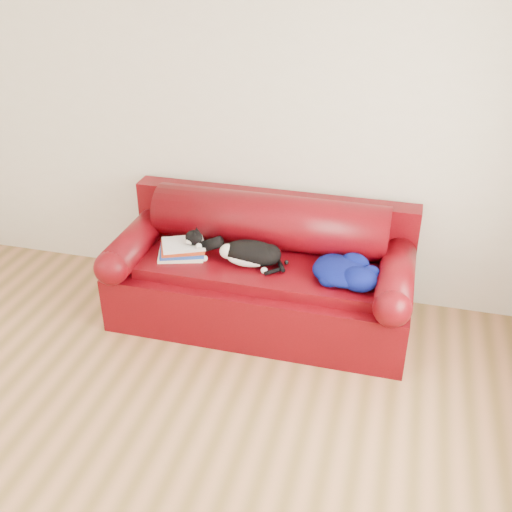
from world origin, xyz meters
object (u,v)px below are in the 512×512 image
(sofa_base, at_px, (261,291))
(blanket, at_px, (344,271))
(book_stack, at_px, (182,249))
(cat, at_px, (250,254))

(sofa_base, distance_m, blanket, 0.69)
(sofa_base, distance_m, book_stack, 0.64)
(sofa_base, relative_size, cat, 3.58)
(book_stack, bearing_deg, blanket, -1.47)
(book_stack, distance_m, blanket, 1.15)
(cat, relative_size, blanket, 1.16)
(blanket, bearing_deg, cat, 177.55)
(blanket, bearing_deg, book_stack, 178.53)
(blanket, bearing_deg, sofa_base, 169.75)
(sofa_base, height_order, book_stack, book_stack)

